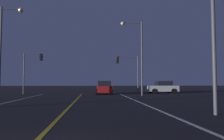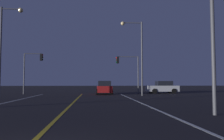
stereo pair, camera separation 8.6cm
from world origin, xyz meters
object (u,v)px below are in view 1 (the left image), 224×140
street_lamp_left_mid (5,41)px  car_crossing_side (162,87)px  street_lamp_right_near (201,2)px  street_lamp_right_far (137,49)px  traffic_light_near_right (127,66)px  traffic_light_near_left (33,64)px  car_ahead_far (104,88)px

street_lamp_left_mid → car_crossing_side: bearing=27.5°
street_lamp_right_near → street_lamp_right_far: 14.98m
street_lamp_right_near → street_lamp_left_mid: bearing=-40.0°
traffic_light_near_right → street_lamp_right_far: size_ratio=0.59×
car_crossing_side → traffic_light_near_left: bearing=2.8°
car_crossing_side → street_lamp_right_near: size_ratio=0.52×
car_ahead_far → traffic_light_near_right: (3.13, 0.71, 2.92)m
traffic_light_near_right → street_lamp_left_mid: size_ratio=0.59×
traffic_light_near_left → street_lamp_right_far: 13.58m
street_lamp_right_near → car_crossing_side: bearing=-102.9°
street_lamp_right_near → street_lamp_right_far: bearing=-90.1°
street_lamp_right_near → street_lamp_left_mid: street_lamp_left_mid is taller
traffic_light_near_right → traffic_light_near_left: (-12.30, -0.00, 0.16)m
car_ahead_far → traffic_light_near_right: size_ratio=0.86×
traffic_light_near_right → street_lamp_right_near: size_ratio=0.60×
car_crossing_side → traffic_light_near_right: traffic_light_near_right is taller
car_ahead_far → traffic_light_near_right: bearing=-77.2°
traffic_light_near_left → car_ahead_far: bearing=-4.4°
traffic_light_near_right → car_crossing_side: bearing=-170.5°
traffic_light_near_left → street_lamp_right_near: 23.18m
car_crossing_side → street_lamp_right_near: 21.14m
car_ahead_far → street_lamp_right_far: size_ratio=0.50×
street_lamp_right_far → traffic_light_near_right: bearing=-83.5°
car_ahead_far → car_crossing_side: same height
street_lamp_right_far → car_crossing_side: bearing=-131.7°
car_crossing_side → car_ahead_far: bearing=10.8°
traffic_light_near_left → street_lamp_right_near: bearing=-56.5°
car_crossing_side → traffic_light_near_left: (-17.40, -0.85, 3.08)m
street_lamp_right_far → traffic_light_near_left: bearing=-18.7°
traffic_light_near_left → street_lamp_right_far: (12.79, -4.32, 1.50)m
traffic_light_near_right → street_lamp_right_far: bearing=96.5°
street_lamp_right_near → street_lamp_left_mid: (-13.05, 10.96, 0.06)m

